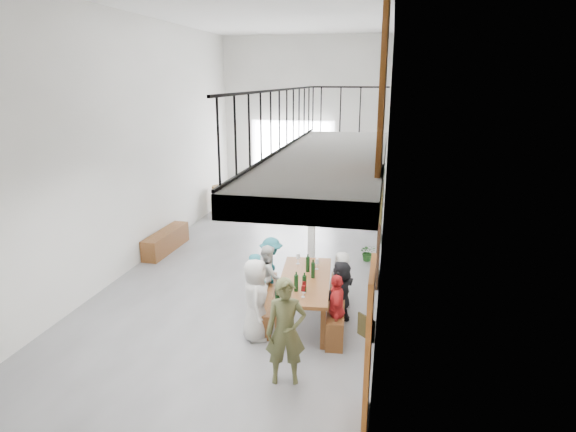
% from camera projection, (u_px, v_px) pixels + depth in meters
% --- Properties ---
extents(floor, '(12.00, 12.00, 0.00)m').
position_uv_depth(floor, '(258.00, 265.00, 11.09)').
color(floor, slate).
rests_on(floor, ground).
extents(room_walls, '(12.00, 12.00, 12.00)m').
position_uv_depth(room_walls, '(256.00, 107.00, 10.11)').
color(room_walls, white).
rests_on(room_walls, ground).
extents(gateway_portal, '(2.80, 0.08, 2.80)m').
position_uv_depth(gateway_portal, '(292.00, 162.00, 16.37)').
color(gateway_portal, white).
rests_on(gateway_portal, ground).
extents(right_wall_decor, '(0.07, 8.28, 5.07)m').
position_uv_depth(right_wall_decor, '(379.00, 222.00, 8.32)').
color(right_wall_decor, '#974917').
rests_on(right_wall_decor, ground).
extents(balcony, '(1.52, 5.62, 4.00)m').
position_uv_depth(balcony, '(330.00, 163.00, 6.94)').
color(balcony, silver).
rests_on(balcony, ground).
extents(tasting_table, '(1.06, 2.18, 0.79)m').
position_uv_depth(tasting_table, '(305.00, 283.00, 8.35)').
color(tasting_table, brown).
rests_on(tasting_table, ground).
extents(bench_inner, '(0.62, 1.91, 0.43)m').
position_uv_depth(bench_inner, '(266.00, 303.00, 8.70)').
color(bench_inner, brown).
rests_on(bench_inner, ground).
extents(bench_wall, '(0.44, 2.15, 0.49)m').
position_uv_depth(bench_wall, '(337.00, 308.00, 8.46)').
color(bench_wall, brown).
rests_on(bench_wall, ground).
extents(tableware, '(0.45, 1.46, 0.35)m').
position_uv_depth(tableware, '(306.00, 274.00, 8.18)').
color(tableware, black).
rests_on(tableware, tasting_table).
extents(side_bench, '(0.44, 1.81, 0.51)m').
position_uv_depth(side_bench, '(166.00, 241.00, 11.94)').
color(side_bench, brown).
rests_on(side_bench, ground).
extents(oak_barrel, '(0.62, 0.62, 0.91)m').
position_uv_depth(oak_barrel, '(222.00, 200.00, 15.14)').
color(oak_barrel, brown).
rests_on(oak_barrel, ground).
extents(serving_counter, '(1.67, 0.59, 0.87)m').
position_uv_depth(serving_counter, '(279.00, 191.00, 16.44)').
color(serving_counter, '#3B2616').
rests_on(serving_counter, ground).
extents(counter_bottles, '(1.40, 0.18, 0.28)m').
position_uv_depth(counter_bottles, '(279.00, 175.00, 16.30)').
color(counter_bottles, black).
rests_on(counter_bottles, serving_counter).
extents(guest_left_a, '(0.57, 0.75, 1.37)m').
position_uv_depth(guest_left_a, '(256.00, 300.00, 7.78)').
color(guest_left_a, beige).
rests_on(guest_left_a, ground).
extents(guest_left_b, '(0.41, 0.52, 1.24)m').
position_uv_depth(guest_left_b, '(257.00, 287.00, 8.43)').
color(guest_left_b, '#226671').
rests_on(guest_left_b, ground).
extents(guest_left_c, '(0.63, 0.70, 1.19)m').
position_uv_depth(guest_left_c, '(268.00, 276.00, 8.96)').
color(guest_left_c, beige).
rests_on(guest_left_c, ground).
extents(guest_left_d, '(0.59, 0.85, 1.21)m').
position_uv_depth(guest_left_d, '(271.00, 267.00, 9.33)').
color(guest_left_d, '#226671').
rests_on(guest_left_d, ground).
extents(guest_right_a, '(0.35, 0.71, 1.17)m').
position_uv_depth(guest_right_a, '(336.00, 309.00, 7.69)').
color(guest_right_a, red).
rests_on(guest_right_a, ground).
extents(guest_right_b, '(0.74, 1.11, 1.15)m').
position_uv_depth(guest_right_b, '(341.00, 293.00, 8.30)').
color(guest_right_b, black).
rests_on(guest_right_b, ground).
extents(guest_right_c, '(0.52, 0.63, 1.09)m').
position_uv_depth(guest_right_c, '(342.00, 280.00, 8.88)').
color(guest_right_c, beige).
rests_on(guest_right_c, ground).
extents(host_standing, '(0.64, 0.49, 1.55)m').
position_uv_depth(host_standing, '(286.00, 332.00, 6.62)').
color(host_standing, '#4B4F2C').
rests_on(host_standing, ground).
extents(potted_plant, '(0.45, 0.42, 0.41)m').
position_uv_depth(potted_plant, '(368.00, 252.00, 11.30)').
color(potted_plant, '#19441C').
rests_on(potted_plant, ground).
extents(bicycle_near, '(1.94, 0.88, 0.98)m').
position_uv_depth(bicycle_near, '(328.00, 194.00, 15.78)').
color(bicycle_near, black).
rests_on(bicycle_near, ground).
extents(bicycle_far, '(1.54, 0.73, 0.89)m').
position_uv_depth(bicycle_far, '(348.00, 198.00, 15.52)').
color(bicycle_far, black).
rests_on(bicycle_far, ground).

